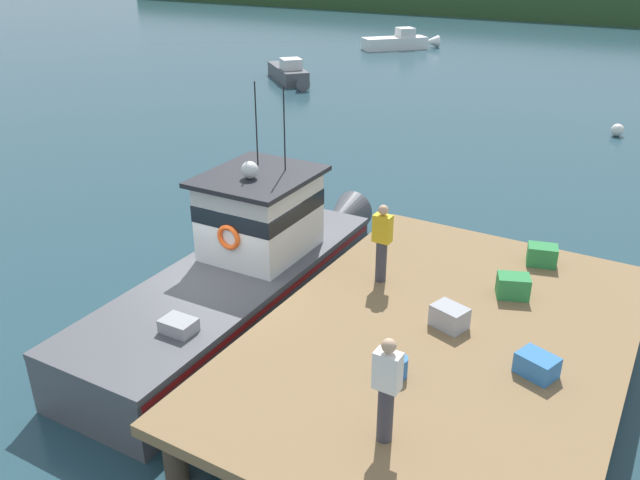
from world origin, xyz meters
TOP-DOWN VIEW (x-y plane):
  - ground_plane at (0.00, 0.00)m, footprint 200.00×200.00m
  - dock at (4.80, 0.00)m, footprint 6.00×9.00m
  - main_fishing_boat at (0.19, 0.44)m, footprint 2.69×9.83m
  - crate_stack_mid_dock at (6.48, -0.38)m, footprint 0.71×0.61m
  - crate_single_far at (5.47, 1.91)m, footprint 0.72×0.63m
  - crate_stack_near_edge at (4.80, 0.26)m, footprint 0.71×0.60m
  - crate_single_by_cleat at (5.63, 3.56)m, footprint 0.69×0.58m
  - bait_bucket at (4.60, -1.52)m, footprint 0.32×0.32m
  - deckhand_by_the_boat at (5.04, -2.92)m, footprint 0.36×0.22m
  - deckhand_further_back at (3.00, 1.21)m, footprint 0.36×0.22m
  - moored_boat_near_channel at (-12.60, 22.02)m, footprint 4.61×4.31m
  - moored_boat_mid_harbor at (-12.08, 36.08)m, footprint 4.80×5.06m
  - mooring_buoy_spare_mooring at (5.11, 19.47)m, footprint 0.51×0.51m
  - far_shoreline at (0.00, 62.00)m, footprint 120.00×8.00m

SIDE VIEW (x-z plane):
  - ground_plane at x=0.00m, z-range 0.00..0.00m
  - mooring_buoy_spare_mooring at x=5.11m, z-range 0.00..0.51m
  - moored_boat_near_channel at x=-12.60m, z-range -0.21..1.13m
  - moored_boat_mid_harbor at x=-12.08m, z-range -0.23..1.25m
  - main_fishing_boat at x=0.19m, z-range -1.39..3.41m
  - dock at x=4.80m, z-range 0.47..1.67m
  - far_shoreline at x=0.00m, z-range 0.00..2.40m
  - bait_bucket at x=4.60m, z-range 1.20..1.54m
  - crate_stack_mid_dock at x=6.48m, z-range 1.20..1.55m
  - crate_stack_near_edge at x=4.80m, z-range 1.20..1.60m
  - crate_single_by_cleat at x=5.63m, z-range 1.20..1.63m
  - crate_single_far at x=5.47m, z-range 1.20..1.64m
  - deckhand_by_the_boat at x=5.04m, z-range 1.24..2.87m
  - deckhand_further_back at x=3.00m, z-range 1.24..2.87m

